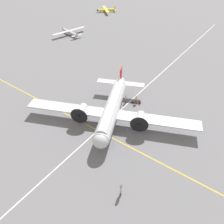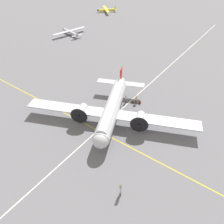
{
  "view_description": "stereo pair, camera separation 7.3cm",
  "coord_description": "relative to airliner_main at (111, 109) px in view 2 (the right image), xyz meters",
  "views": [
    {
      "loc": [
        15.83,
        -22.01,
        23.57
      ],
      "look_at": [
        0.0,
        0.0,
        1.54
      ],
      "focal_mm": 35.0,
      "sensor_mm": 36.0,
      "label": 1
    },
    {
      "loc": [
        15.89,
        -21.97,
        23.57
      ],
      "look_at": [
        0.0,
        0.0,
        1.54
      ],
      "focal_mm": 35.0,
      "sensor_mm": 36.0,
      "label": 2
    }
  ],
  "objects": [
    {
      "name": "ground_plane",
      "position": [
        -0.16,
        0.36,
        -2.4
      ],
      "size": [
        300.0,
        300.0,
        0.0
      ],
      "primitive_type": "plane",
      "color": "slate"
    },
    {
      "name": "apron_line_eastwest",
      "position": [
        -0.16,
        -3.07,
        -2.4
      ],
      "size": [
        120.0,
        0.16,
        0.01
      ],
      "color": "gold",
      "rests_on": "ground_plane"
    },
    {
      "name": "apron_line_northsouth",
      "position": [
        -0.38,
        0.36,
        -2.4
      ],
      "size": [
        0.16,
        120.0,
        0.01
      ],
      "color": "silver",
      "rests_on": "ground_plane"
    },
    {
      "name": "airliner_main",
      "position": [
        0.0,
        0.0,
        0.0
      ],
      "size": [
        25.84,
        16.81,
        5.43
      ],
      "rotation": [
        0.0,
        0.0,
        5.12
      ],
      "color": "silver",
      "rests_on": "ground_plane"
    },
    {
      "name": "crew_foreground",
      "position": [
        8.51,
        -9.97,
        -1.23
      ],
      "size": [
        0.44,
        0.51,
        1.86
      ],
      "rotation": [
        0.0,
        0.0,
        -0.89
      ],
      "color": "#473D2D",
      "rests_on": "ground_plane"
    },
    {
      "name": "passenger_boarding",
      "position": [
        -0.82,
        5.49,
        -1.39
      ],
      "size": [
        0.36,
        0.49,
        1.65
      ],
      "rotation": [
        0.0,
        0.0,
        5.28
      ],
      "color": "#473D2D",
      "rests_on": "ground_plane"
    },
    {
      "name": "ramp_agent",
      "position": [
        0.8,
        6.36,
        -1.39
      ],
      "size": [
        0.56,
        0.27,
        1.66
      ],
      "rotation": [
        0.0,
        0.0,
        6.43
      ],
      "color": "#2D2D33",
      "rests_on": "ground_plane"
    },
    {
      "name": "suitcase_near_door",
      "position": [
        1.4,
        6.72,
        -2.11
      ],
      "size": [
        0.35,
        0.16,
        0.62
      ],
      "color": "maroon",
      "rests_on": "ground_plane"
    },
    {
      "name": "suitcase_upright_spare",
      "position": [
        0.24,
        6.21,
        -2.19
      ],
      "size": [
        0.44,
        0.13,
        0.47
      ],
      "color": "#47331E",
      "rests_on": "ground_plane"
    },
    {
      "name": "light_aircraft_distant",
      "position": [
        -39.73,
        51.33,
        -1.59
      ],
      "size": [
        8.08,
        7.81,
        1.95
      ],
      "rotation": [
        0.0,
        0.0,
        3.96
      ],
      "color": "yellow",
      "rests_on": "ground_plane"
    },
    {
      "name": "light_aircraft_taxiing",
      "position": [
        -33.33,
        24.61,
        -1.55
      ],
      "size": [
        8.29,
        10.95,
        2.09
      ],
      "rotation": [
        0.0,
        0.0,
        2.91
      ],
      "color": "#B7BCC6",
      "rests_on": "ground_plane"
    }
  ]
}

